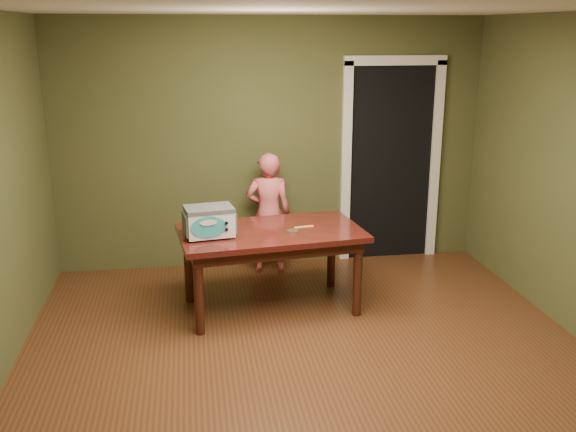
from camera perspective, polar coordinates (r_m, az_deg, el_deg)
The scene contains 8 objects.
floor at distance 4.86m, azimuth 2.55°, elevation -14.13°, with size 5.00×5.00×0.00m, color #563118.
room_shell at distance 4.26m, azimuth 2.83°, elevation 6.12°, with size 4.52×5.02×2.61m.
doorway at distance 7.35m, azimuth 8.40°, elevation 5.08°, with size 1.10×0.66×2.25m.
dining_table at distance 5.71m, azimuth -1.55°, elevation -2.19°, with size 1.69×1.08×0.75m.
toy_oven at distance 5.49m, azimuth -7.02°, elevation -0.41°, with size 0.46×0.35×0.26m.
baking_pan at distance 5.60m, azimuth 0.44°, elevation -1.36°, with size 0.10×0.10×0.02m.
spatula at distance 5.75m, azimuth 1.42°, elevation -0.96°, with size 0.18×0.03×0.01m, color #D7B45D.
child at distance 6.61m, azimuth -1.74°, elevation 0.23°, with size 0.46×0.30×1.27m, color #E35D67.
Camera 1 is at (-0.85, -4.11, 2.45)m, focal length 40.00 mm.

